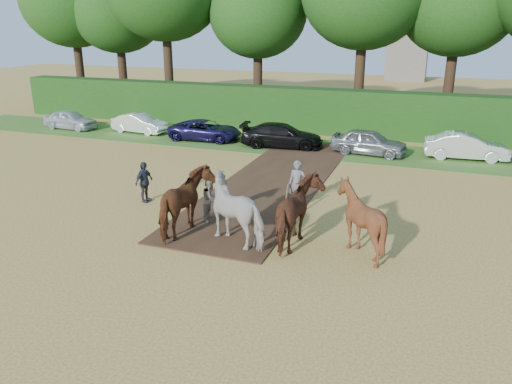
{
  "coord_description": "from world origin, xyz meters",
  "views": [
    {
      "loc": [
        8.43,
        -14.8,
        7.26
      ],
      "look_at": [
        2.57,
        1.29,
        1.4
      ],
      "focal_mm": 35.0,
      "sensor_mm": 36.0,
      "label": 1
    }
  ],
  "objects_px": {
    "parked_cars": "(330,139)",
    "plough_team": "(271,211)",
    "spectator_near": "(211,200)",
    "spectator_far": "(144,182)"
  },
  "relations": [
    {
      "from": "spectator_near",
      "to": "parked_cars",
      "type": "xyz_separation_m",
      "value": [
        1.94,
        12.55,
        -0.15
      ]
    },
    {
      "from": "spectator_far",
      "to": "parked_cars",
      "type": "distance_m",
      "value": 12.83
    },
    {
      "from": "spectator_near",
      "to": "parked_cars",
      "type": "distance_m",
      "value": 12.7
    },
    {
      "from": "spectator_near",
      "to": "plough_team",
      "type": "relative_size",
      "value": 0.22
    },
    {
      "from": "plough_team",
      "to": "parked_cars",
      "type": "height_order",
      "value": "plough_team"
    },
    {
      "from": "spectator_near",
      "to": "spectator_far",
      "type": "relative_size",
      "value": 0.95
    },
    {
      "from": "spectator_near",
      "to": "plough_team",
      "type": "distance_m",
      "value": 3.04
    },
    {
      "from": "plough_team",
      "to": "spectator_near",
      "type": "bearing_deg",
      "value": 157.98
    },
    {
      "from": "spectator_near",
      "to": "plough_team",
      "type": "bearing_deg",
      "value": -115.8
    },
    {
      "from": "parked_cars",
      "to": "plough_team",
      "type": "bearing_deg",
      "value": -86.39
    }
  ]
}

